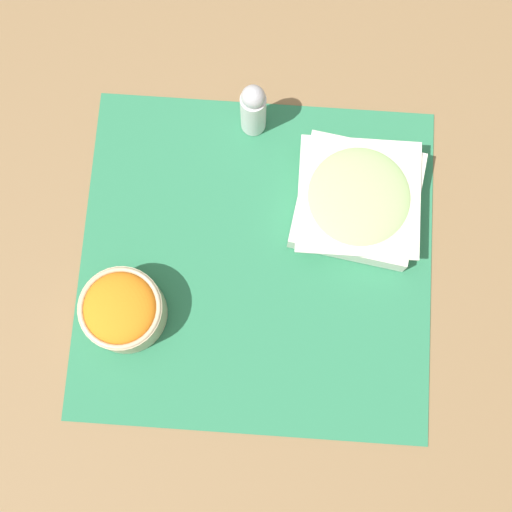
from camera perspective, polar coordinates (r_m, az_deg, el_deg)
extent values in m
plane|color=olive|center=(1.01, 0.00, -0.40)|extent=(3.00, 3.00, 0.00)
cube|color=#2D7A51|center=(1.01, 0.00, -0.38)|extent=(0.50, 0.48, 0.00)
cylinder|color=#C6B28E|center=(0.98, -10.53, -4.33)|extent=(0.11, 0.11, 0.06)
torus|color=#C6B28E|center=(0.95, -10.85, -4.09)|extent=(0.11, 0.11, 0.01)
ellipsoid|color=orange|center=(0.95, -10.85, -4.09)|extent=(0.10, 0.10, 0.03)
cube|color=silver|center=(1.02, 8.09, 4.40)|extent=(0.19, 0.19, 0.04)
cube|color=silver|center=(1.00, 8.25, 4.73)|extent=(0.17, 0.17, 0.00)
ellipsoid|color=#A8CC7F|center=(1.00, 8.23, 4.70)|extent=(0.15, 0.15, 0.03)
cylinder|color=silver|center=(1.03, -0.22, 11.42)|extent=(0.04, 0.04, 0.09)
sphere|color=#B2B2B7|center=(0.98, -0.23, 12.62)|extent=(0.03, 0.03, 0.03)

